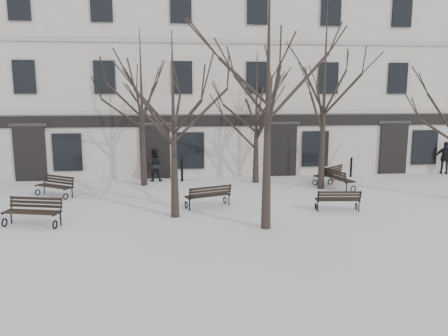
{
  "coord_description": "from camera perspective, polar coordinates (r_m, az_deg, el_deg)",
  "views": [
    {
      "loc": [
        -2.31,
        -15.7,
        4.55
      ],
      "look_at": [
        -0.29,
        3.0,
        1.34
      ],
      "focal_mm": 35.0,
      "sensor_mm": 36.0,
      "label": 1
    }
  ],
  "objects": [
    {
      "name": "bench_0",
      "position": [
        16.63,
        -23.67,
        -5.13
      ],
      "size": [
        2.06,
        1.15,
        0.99
      ],
      "rotation": [
        0.0,
        0.0,
        -0.24
      ],
      "color": "black",
      "rests_on": "ground"
    },
    {
      "name": "tree_4",
      "position": [
        21.92,
        -10.75,
        10.11
      ],
      "size": [
        5.36,
        5.36,
        7.65
      ],
      "color": "black",
      "rests_on": "ground"
    },
    {
      "name": "bench_1",
      "position": [
        17.69,
        -2.05,
        -3.56
      ],
      "size": [
        1.93,
        1.25,
        0.93
      ],
      "rotation": [
        0.0,
        0.0,
        3.49
      ],
      "color": "black",
      "rests_on": "ground"
    },
    {
      "name": "pedestrian_c",
      "position": [
        28.13,
        26.79,
        -0.68
      ],
      "size": [
        1.18,
        0.91,
        1.86
      ],
      "primitive_type": "imported",
      "rotation": [
        0.0,
        0.0,
        2.66
      ],
      "color": "black",
      "rests_on": "ground"
    },
    {
      "name": "bench_3",
      "position": [
        20.94,
        -21.16,
        -2.12
      ],
      "size": [
        1.88,
        1.55,
        0.93
      ],
      "rotation": [
        0.0,
        0.0,
        -0.58
      ],
      "color": "black",
      "rests_on": "ground"
    },
    {
      "name": "tree_6",
      "position": [
        21.27,
        13.06,
        12.12
      ],
      "size": [
        6.21,
        6.21,
        8.87
      ],
      "color": "black",
      "rests_on": "ground"
    },
    {
      "name": "bollard_a",
      "position": [
        22.99,
        -5.51,
        -0.19
      ],
      "size": [
        0.15,
        0.15,
        1.18
      ],
      "color": "black",
      "rests_on": "ground"
    },
    {
      "name": "pedestrian_b",
      "position": [
        23.34,
        -9.06,
        -1.69
      ],
      "size": [
        0.85,
        0.66,
        1.74
      ],
      "primitive_type": "imported",
      "rotation": [
        0.0,
        0.0,
        3.14
      ],
      "color": "black",
      "rests_on": "ground"
    },
    {
      "name": "tree_2",
      "position": [
        14.53,
        5.83,
        14.2
      ],
      "size": [
        6.39,
        6.39,
        9.13
      ],
      "color": "black",
      "rests_on": "ground"
    },
    {
      "name": "tree_5",
      "position": [
        22.3,
        4.28,
        8.62
      ],
      "size": [
        4.65,
        4.65,
        6.64
      ],
      "color": "black",
      "rests_on": "ground"
    },
    {
      "name": "ground",
      "position": [
        16.51,
        2.13,
        -6.34
      ],
      "size": [
        100.0,
        100.0,
        0.0
      ],
      "primitive_type": "plane",
      "color": "silver",
      "rests_on": "ground"
    },
    {
      "name": "tree_1",
      "position": [
        15.93,
        -6.67,
        8.44
      ],
      "size": [
        4.74,
        4.74,
        6.77
      ],
      "color": "black",
      "rests_on": "ground"
    },
    {
      "name": "building",
      "position": [
        28.77,
        -1.58,
        11.6
      ],
      "size": [
        40.4,
        10.2,
        11.4
      ],
      "color": "beige",
      "rests_on": "ground"
    },
    {
      "name": "bollard_b",
      "position": [
        25.09,
        16.27,
        0.2
      ],
      "size": [
        0.14,
        0.14,
        1.1
      ],
      "color": "black",
      "rests_on": "ground"
    },
    {
      "name": "bench_5",
      "position": [
        21.81,
        14.56,
        -1.27
      ],
      "size": [
        1.18,
        2.02,
        0.97
      ],
      "rotation": [
        0.0,
        0.0,
        1.84
      ],
      "color": "black",
      "rests_on": "ground"
    },
    {
      "name": "bench_4",
      "position": [
        22.95,
        13.54,
        -0.73
      ],
      "size": [
        1.84,
        1.71,
        0.95
      ],
      "rotation": [
        0.0,
        0.0,
        3.85
      ],
      "color": "black",
      "rests_on": "ground"
    },
    {
      "name": "bench_2",
      "position": [
        17.7,
        14.65,
        -3.99
      ],
      "size": [
        1.75,
        0.8,
        0.86
      ],
      "rotation": [
        0.0,
        0.0,
        3.03
      ],
      "color": "black",
      "rests_on": "ground"
    }
  ]
}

